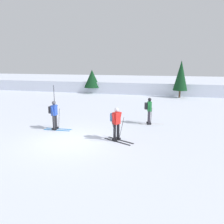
{
  "coord_description": "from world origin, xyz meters",
  "views": [
    {
      "loc": [
        4.78,
        -9.64,
        3.85
      ],
      "look_at": [
        1.39,
        3.14,
        0.9
      ],
      "focal_mm": 35.39,
      "sensor_mm": 36.0,
      "label": 1
    }
  ],
  "objects_px": {
    "skier_green": "(149,110)",
    "conifer_far_right": "(92,79)",
    "trail_marker_pole": "(54,96)",
    "skier_blue": "(54,114)",
    "skier_red": "(116,122)",
    "conifer_far_left": "(181,75)"
  },
  "relations": [
    {
      "from": "skier_blue",
      "to": "conifer_far_left",
      "type": "xyz_separation_m",
      "value": [
        7.51,
        14.66,
        1.53
      ]
    },
    {
      "from": "skier_blue",
      "to": "conifer_far_left",
      "type": "height_order",
      "value": "conifer_far_left"
    },
    {
      "from": "skier_blue",
      "to": "trail_marker_pole",
      "type": "distance_m",
      "value": 7.22
    },
    {
      "from": "skier_green",
      "to": "conifer_far_right",
      "type": "distance_m",
      "value": 15.78
    },
    {
      "from": "conifer_far_left",
      "to": "conifer_far_right",
      "type": "distance_m",
      "value": 10.94
    },
    {
      "from": "skier_green",
      "to": "trail_marker_pole",
      "type": "distance_m",
      "value": 9.51
    },
    {
      "from": "skier_blue",
      "to": "trail_marker_pole",
      "type": "xyz_separation_m",
      "value": [
        -3.53,
        6.3,
        0.01
      ]
    },
    {
      "from": "skier_red",
      "to": "conifer_far_left",
      "type": "relative_size",
      "value": 0.41
    },
    {
      "from": "skier_green",
      "to": "skier_blue",
      "type": "height_order",
      "value": "same"
    },
    {
      "from": "skier_red",
      "to": "skier_green",
      "type": "distance_m",
      "value": 3.71
    },
    {
      "from": "trail_marker_pole",
      "to": "conifer_far_left",
      "type": "distance_m",
      "value": 13.93
    },
    {
      "from": "skier_green",
      "to": "trail_marker_pole",
      "type": "xyz_separation_m",
      "value": [
        -8.76,
        3.72,
        0.01
      ]
    },
    {
      "from": "skier_red",
      "to": "skier_blue",
      "type": "xyz_separation_m",
      "value": [
        -3.94,
        0.9,
        0.0
      ]
    },
    {
      "from": "skier_green",
      "to": "conifer_far_right",
      "type": "height_order",
      "value": "conifer_far_right"
    },
    {
      "from": "skier_green",
      "to": "trail_marker_pole",
      "type": "bearing_deg",
      "value": 157.0
    },
    {
      "from": "conifer_far_right",
      "to": "skier_blue",
      "type": "bearing_deg",
      "value": -78.03
    },
    {
      "from": "skier_blue",
      "to": "skier_green",
      "type": "bearing_deg",
      "value": 26.28
    },
    {
      "from": "conifer_far_right",
      "to": "conifer_far_left",
      "type": "bearing_deg",
      "value": -5.93
    },
    {
      "from": "trail_marker_pole",
      "to": "conifer_far_left",
      "type": "xyz_separation_m",
      "value": [
        11.04,
        8.36,
        1.52
      ]
    },
    {
      "from": "skier_red",
      "to": "skier_green",
      "type": "relative_size",
      "value": 1.0
    },
    {
      "from": "trail_marker_pole",
      "to": "conifer_far_right",
      "type": "bearing_deg",
      "value": 88.93
    },
    {
      "from": "skier_green",
      "to": "trail_marker_pole",
      "type": "relative_size",
      "value": 0.89
    }
  ]
}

